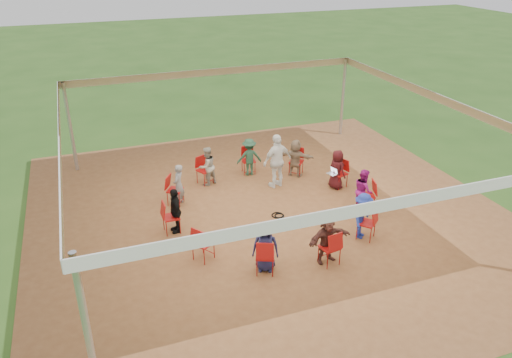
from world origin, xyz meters
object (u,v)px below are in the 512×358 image
object	(u,v)px
chair_8	(330,247)
person_seated_8	(363,216)
chair_9	(367,223)
chair_5	(171,217)
person_seated_0	(337,169)
chair_7	(265,256)
cable_coil	(278,215)
person_seated_3	(207,166)
person_seated_9	(363,190)
chair_0	(339,174)
person_seated_4	(179,185)
person_seated_2	(249,157)
person_seated_5	(175,210)
chair_6	(203,243)
person_seated_7	(327,239)
chair_1	(296,162)
chair_2	(248,161)
chair_10	(367,195)
standing_person	(277,161)
laptop	(333,172)
person_seated_6	(265,246)
chair_3	(205,170)
chair_4	(175,190)
person_seated_1	(295,158)

from	to	relation	value
chair_8	person_seated_8	xyz separation A→B (m)	(1.33, 0.77, 0.18)
chair_9	chair_5	bearing A→B (deg)	114.55
chair_5	person_seated_0	size ratio (longest dim) A/B	0.72
chair_7	cable_coil	distance (m)	2.68
person_seated_3	person_seated_9	distance (m)	4.84
chair_0	person_seated_4	world-z (taller)	person_seated_4
person_seated_2	person_seated_5	xyz separation A→B (m)	(-2.99, -2.69, 0.00)
chair_6	person_seated_7	size ratio (longest dim) A/B	0.72
chair_1	person_seated_9	bearing A→B (deg)	145.31
chair_7	person_seated_8	xyz separation A→B (m)	(2.89, 0.57, 0.18)
chair_2	chair_5	size ratio (longest dim) A/B	1.00
chair_10	standing_person	xyz separation A→B (m)	(-1.83, 2.26, 0.42)
chair_5	laptop	distance (m)	5.23
chair_5	person_seated_6	xyz separation A→B (m)	(1.72, -2.39, 0.18)
chair_3	person_seated_6	size ratio (longest dim) A/B	0.72
person_seated_0	standing_person	world-z (taller)	standing_person
chair_4	person_seated_8	distance (m)	5.39
chair_6	person_seated_8	world-z (taller)	person_seated_8
chair_2	chair_8	distance (m)	5.51
chair_1	chair_6	bearing A→B (deg)	81.82
laptop	chair_8	bearing A→B (deg)	133.61
person_seated_5	person_seated_7	xyz separation A→B (m)	(3.09, -2.58, 0.00)
person_seated_3	standing_person	world-z (taller)	standing_person
chair_7	chair_9	world-z (taller)	same
person_seated_1	person_seated_4	size ratio (longest dim) A/B	1.00
chair_4	person_seated_2	xyz separation A→B (m)	(2.70, 1.18, 0.18)
chair_4	person_seated_7	distance (m)	4.96
chair_6	person_seated_8	bearing A→B (deg)	50.18
person_seated_1	person_seated_7	distance (m)	4.84
chair_1	person_seated_8	xyz separation A→B (m)	(0.00, -4.12, 0.18)
person_seated_8	cable_coil	xyz separation A→B (m)	(-1.60, 1.74, -0.61)
chair_5	person_seated_8	size ratio (longest dim) A/B	0.72
chair_2	person_seated_6	world-z (taller)	person_seated_6
chair_4	person_seated_8	size ratio (longest dim) A/B	0.72
chair_0	person_seated_3	xyz separation A→B (m)	(-3.81, 1.57, 0.18)
chair_6	person_seated_5	world-z (taller)	person_seated_5
chair_5	person_seated_9	xyz separation A→B (m)	(5.35, -0.65, 0.18)
person_seated_2	person_seated_7	world-z (taller)	same
chair_4	chair_1	bearing A→B (deg)	130.91
chair_10	person_seated_3	bearing A→B (deg)	66.03
chair_0	person_seated_8	size ratio (longest dim) A/B	0.72
chair_4	chair_9	xyz separation A→B (m)	(4.23, -3.53, 0.00)
person_seated_1	person_seated_8	distance (m)	4.03
chair_4	chair_10	xyz separation A→B (m)	(5.05, -2.19, 0.00)
person_seated_3	laptop	bearing A→B (deg)	129.30
chair_2	person_seated_2	size ratio (longest dim) A/B	0.72
person_seated_6	chair_0	bearing A→B (deg)	64.88
person_seated_9	chair_9	bearing A→B (deg)	167.93
person_seated_1	standing_person	xyz separation A→B (m)	(-0.86, -0.52, 0.24)
person_seated_7	standing_person	xyz separation A→B (m)	(0.42, 4.15, 0.24)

